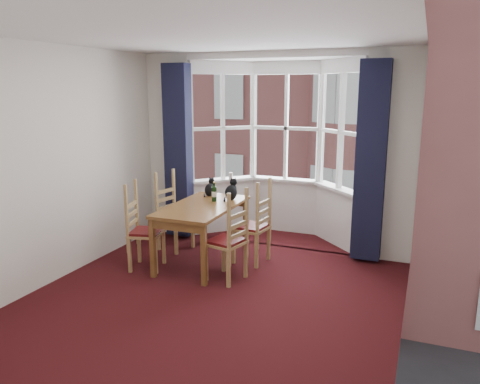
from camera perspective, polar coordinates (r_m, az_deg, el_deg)
The scene contains 21 objects.
floor at distance 5.16m, azimuth -4.50°, elevation -13.86°, with size 4.50×4.50×0.00m, color black.
ceiling at distance 4.65m, azimuth -5.13°, elevation 18.76°, with size 4.50×4.50×0.00m, color white.
wall_left at distance 5.88m, azimuth -22.53°, elevation 2.85°, with size 4.50×4.50×0.00m, color silver.
wall_right at distance 4.23m, azimuth 20.24°, elevation -0.44°, with size 4.50×4.50×0.00m, color silver.
wall_near at distance 2.95m, azimuth -24.92°, elevation -6.31°, with size 4.00×4.00×0.00m, color silver.
wall_back_pier_left at distance 7.45m, azimuth -8.41°, elevation 5.53°, with size 0.70×0.12×2.80m, color silver.
wall_back_pier_right at distance 6.46m, azimuth 17.88°, elevation 4.00°, with size 0.70×0.12×2.80m, color silver.
bay_window at distance 7.25m, azimuth 5.05°, elevation 5.43°, with size 2.76×0.94×2.80m.
curtain_left at distance 7.18m, azimuth -7.53°, elevation 4.90°, with size 0.38×0.22×2.60m, color #161833.
curtain_right at distance 6.31m, azimuth 15.64°, elevation 3.49°, with size 0.38×0.22×2.60m, color #161833.
dining_table at distance 6.19m, azimuth -4.59°, elevation -2.44°, with size 0.81×1.49×0.79m.
chair_left_near at distance 6.18m, azimuth -12.16°, elevation -4.88°, with size 0.49×0.51×0.92m.
chair_left_far at distance 6.87m, azimuth -8.46°, elevation -2.97°, with size 0.48×0.50×0.92m.
chair_right_near at distance 5.63m, azimuth -0.98°, elevation -6.33°, with size 0.48×0.50×0.92m.
chair_right_far at distance 6.21m, azimuth 2.16°, elevation -4.51°, with size 0.45×0.47×0.92m.
cat_left at distance 6.66m, azimuth -3.67°, elevation 0.41°, with size 0.15×0.20×0.27m.
cat_right at distance 6.41m, azimuth -1.06°, elevation 0.09°, with size 0.18×0.24×0.31m.
wine_bottle at distance 6.34m, azimuth -3.16°, elevation -0.09°, with size 0.07×0.07×0.27m.
candle_tall at distance 7.44m, azimuth -1.14°, elevation 1.96°, with size 0.06×0.06×0.11m, color white.
street at distance 37.37m, azimuth 18.17°, elevation -0.90°, with size 80.00×80.00×0.00m, color #333335.
tenement_building at distance 18.27m, azimuth 15.60°, elevation 9.92°, with size 18.40×7.80×15.20m.
Camera 1 is at (2.09, -4.13, 2.29)m, focal length 35.00 mm.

